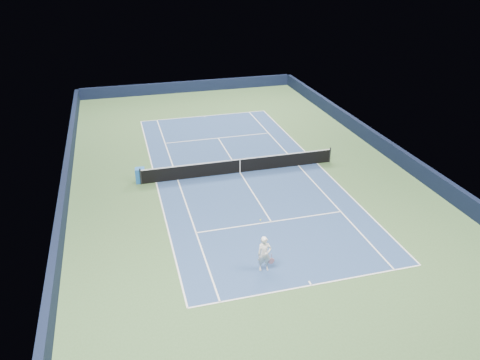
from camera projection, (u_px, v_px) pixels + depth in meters
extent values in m
plane|color=#3A5931|center=(240.00, 172.00, 30.74)|extent=(40.00, 40.00, 0.00)
cube|color=black|center=(189.00, 87.00, 47.60)|extent=(22.00, 0.35, 1.10)
cube|color=black|center=(387.00, 148.00, 33.05)|extent=(0.35, 40.00, 1.10)
cube|color=black|center=(66.00, 185.00, 27.94)|extent=(0.35, 40.00, 1.10)
cube|color=navy|center=(240.00, 172.00, 30.74)|extent=(10.97, 23.77, 0.01)
cube|color=white|center=(204.00, 116.00, 40.99)|extent=(10.97, 0.08, 0.00)
cube|color=white|center=(311.00, 285.00, 20.48)|extent=(10.97, 0.08, 0.00)
cube|color=white|center=(317.00, 163.00, 32.03)|extent=(0.08, 23.77, 0.00)
cube|color=white|center=(156.00, 182.00, 29.44)|extent=(0.08, 23.77, 0.00)
cube|color=white|center=(298.00, 165.00, 31.71)|extent=(0.08, 23.77, 0.00)
cube|color=white|center=(178.00, 180.00, 29.77)|extent=(0.08, 23.77, 0.00)
cube|color=white|center=(218.00, 138.00, 36.26)|extent=(8.23, 0.08, 0.00)
cube|color=white|center=(271.00, 222.00, 25.22)|extent=(8.23, 0.08, 0.00)
cube|color=white|center=(240.00, 172.00, 30.74)|extent=(0.08, 12.80, 0.00)
cube|color=white|center=(205.00, 116.00, 40.86)|extent=(0.08, 0.30, 0.00)
cube|color=white|center=(310.00, 283.00, 20.61)|extent=(0.08, 0.30, 0.00)
cylinder|color=black|center=(141.00, 176.00, 28.99)|extent=(0.10, 0.10, 1.07)
cylinder|color=black|center=(330.00, 155.00, 32.01)|extent=(0.10, 0.10, 1.07)
cube|color=black|center=(240.00, 166.00, 30.54)|extent=(12.80, 0.03, 0.91)
cube|color=white|center=(240.00, 159.00, 30.32)|extent=(12.80, 0.04, 0.06)
cube|color=white|center=(240.00, 166.00, 30.54)|extent=(0.05, 0.04, 0.91)
cube|color=#1C59A9|center=(140.00, 175.00, 29.27)|extent=(0.63, 0.58, 0.96)
cube|color=silver|center=(145.00, 175.00, 29.35)|extent=(0.05, 0.43, 0.43)
imported|color=white|center=(264.00, 254.00, 21.10)|extent=(0.68, 0.49, 1.74)
cylinder|color=#C98295|center=(271.00, 257.00, 21.21)|extent=(0.03, 0.03, 0.29)
cylinder|color=black|center=(271.00, 261.00, 21.32)|extent=(0.29, 0.02, 0.29)
cylinder|color=#C88193|center=(271.00, 261.00, 21.32)|extent=(0.31, 0.03, 0.31)
sphere|color=#E9F233|center=(260.00, 220.00, 21.46)|extent=(0.07, 0.07, 0.07)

